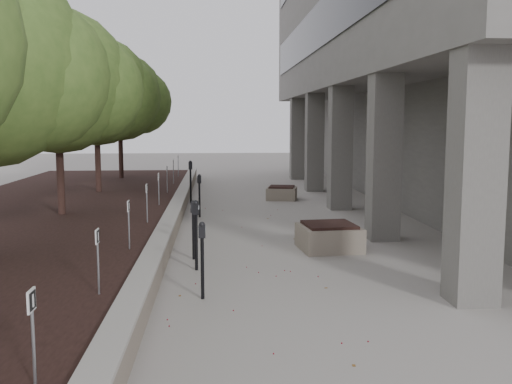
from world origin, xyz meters
name	(u,v)px	position (x,y,z in m)	size (l,w,h in m)	color
ground	(264,329)	(0.00, 0.00, 0.00)	(90.00, 90.00, 0.00)	gray
retaining_wall	(176,212)	(-1.82, 9.00, 0.25)	(0.39, 26.00, 0.50)	gray
planting_bed	(46,216)	(-5.50, 9.00, 0.20)	(7.00, 26.00, 0.40)	black
crabapple_tree_3	(58,112)	(-4.80, 8.00, 3.12)	(4.60, 4.00, 5.44)	#406125
crabapple_tree_4	(96,114)	(-4.80, 13.00, 3.12)	(4.60, 4.00, 5.44)	#406125
crabapple_tree_5	(120,115)	(-4.80, 18.00, 3.12)	(4.60, 4.00, 5.44)	#406125
parking_sign_1	(33,339)	(-2.35, -2.50, 0.88)	(0.04, 0.22, 0.96)	black
parking_sign_2	(98,262)	(-2.35, 0.50, 0.88)	(0.04, 0.22, 0.96)	black
parking_sign_3	(129,225)	(-2.35, 3.50, 0.88)	(0.04, 0.22, 0.96)	black
parking_sign_4	(147,203)	(-2.35, 6.50, 0.88)	(0.04, 0.22, 0.96)	black
parking_sign_5	(159,189)	(-2.35, 9.50, 0.88)	(0.04, 0.22, 0.96)	black
parking_sign_6	(167,179)	(-2.35, 12.50, 0.88)	(0.04, 0.22, 0.96)	black
parking_sign_7	(173,172)	(-2.35, 15.50, 0.88)	(0.04, 0.22, 0.96)	black
parking_sign_8	(178,166)	(-2.35, 18.50, 0.88)	(0.04, 0.22, 0.96)	black
parking_meter_1	(202,260)	(-0.88, 1.46, 0.64)	(0.13, 0.09, 1.28)	black
parking_meter_2	(193,230)	(-1.13, 4.22, 0.63)	(0.12, 0.09, 1.25)	black
parking_meter_3	(196,235)	(-1.04, 3.32, 0.69)	(0.14, 0.10, 1.38)	black
parking_meter_4	(199,196)	(-1.15, 9.62, 0.65)	(0.13, 0.09, 1.31)	black
parking_meter_5	(191,182)	(-1.55, 12.74, 0.75)	(0.15, 0.11, 1.51)	black
planter_front	(329,236)	(1.88, 4.95, 0.30)	(1.29, 1.29, 0.60)	gray
planter_back	(282,193)	(1.77, 13.43, 0.25)	(1.07, 1.07, 0.50)	gray
berry_scatter	(241,250)	(-0.10, 5.00, 0.01)	(3.30, 14.10, 0.02)	maroon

